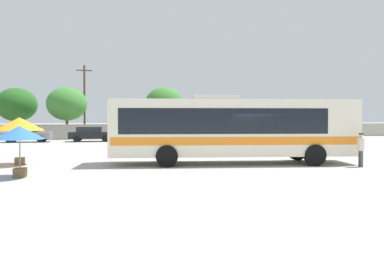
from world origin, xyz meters
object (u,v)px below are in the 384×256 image
object	(u,v)px
parked_car_leftmost_grey	(26,134)
roadside_tree_midleft	(67,104)
vendor_umbrella_secondary_blue	(20,134)
roadside_tree_left	(17,105)
attendant_by_bus_door	(361,148)
parked_car_second_black	(91,134)
utility_pole_near	(85,100)
coach_bus_cream_orange	(230,127)
roadside_tree_midright	(164,103)
vendor_umbrella_near_gate_orange	(19,125)

from	to	relation	value
parked_car_leftmost_grey	roadside_tree_midleft	distance (m)	7.79
parked_car_leftmost_grey	vendor_umbrella_secondary_blue	bearing A→B (deg)	-78.77
vendor_umbrella_secondary_blue	parked_car_leftmost_grey	world-z (taller)	vendor_umbrella_secondary_blue
roadside_tree_left	attendant_by_bus_door	bearing A→B (deg)	-55.17
parked_car_second_black	roadside_tree_midleft	size ratio (longest dim) A/B	0.75
attendant_by_bus_door	parked_car_second_black	size ratio (longest dim) A/B	0.36
utility_pole_near	roadside_tree_left	size ratio (longest dim) A/B	1.43
coach_bus_cream_orange	parked_car_second_black	world-z (taller)	coach_bus_cream_orange
parked_car_leftmost_grey	roadside_tree_midright	size ratio (longest dim) A/B	0.71
vendor_umbrella_secondary_blue	roadside_tree_midleft	xyz separation A→B (m)	(-1.48, 29.18, 2.27)
attendant_by_bus_door	vendor_umbrella_secondary_blue	xyz separation A→B (m)	(-14.97, 0.17, 0.77)
parked_car_second_black	utility_pole_near	distance (m)	8.22
parked_car_leftmost_grey	roadside_tree_midleft	bearing A→B (deg)	64.78
parked_car_second_black	parked_car_leftmost_grey	bearing A→B (deg)	176.91
roadside_tree_left	vendor_umbrella_secondary_blue	bearing A→B (deg)	-76.81
vendor_umbrella_near_gate_orange	roadside_tree_midright	distance (m)	29.23
parked_car_second_black	roadside_tree_midright	xyz separation A→B (m)	(8.55, 8.71, 3.49)
roadside_tree_midright	utility_pole_near	bearing A→B (deg)	-171.56
vendor_umbrella_near_gate_orange	vendor_umbrella_secondary_blue	distance (m)	4.26
parked_car_second_black	utility_pole_near	world-z (taller)	utility_pole_near
roadside_tree_midright	attendant_by_bus_door	bearing A→B (deg)	-81.17
coach_bus_cream_orange	parked_car_leftmost_grey	size ratio (longest dim) A/B	2.81
vendor_umbrella_secondary_blue	parked_car_second_black	distance (m)	22.48
roadside_tree_left	parked_car_leftmost_grey	bearing A→B (deg)	-72.23
coach_bus_cream_orange	attendant_by_bus_door	world-z (taller)	coach_bus_cream_orange
roadside_tree_midright	parked_car_second_black	bearing A→B (deg)	-134.48
utility_pole_near	roadside_tree_midleft	bearing A→B (deg)	-165.40
roadside_tree_left	roadside_tree_midleft	world-z (taller)	roadside_tree_left
coach_bus_cream_orange	roadside_tree_midleft	world-z (taller)	roadside_tree_midleft
parked_car_leftmost_grey	roadside_tree_midleft	size ratio (longest dim) A/B	0.75
utility_pole_near	roadside_tree_midleft	distance (m)	2.05
utility_pole_near	parked_car_leftmost_grey	bearing A→B (deg)	-125.53
roadside_tree_midleft	parked_car_second_black	bearing A→B (deg)	-65.86
parked_car_leftmost_grey	coach_bus_cream_orange	bearing A→B (deg)	-55.59
utility_pole_near	roadside_tree_midright	world-z (taller)	utility_pole_near
roadside_tree_left	roadside_tree_midright	xyz separation A→B (m)	(17.65, -1.07, 0.33)
coach_bus_cream_orange	utility_pole_near	xyz separation A→B (m)	(-8.93, 27.23, 2.59)
coach_bus_cream_orange	roadside_tree_left	size ratio (longest dim) A/B	2.10
parked_car_leftmost_grey	roadside_tree_left	size ratio (longest dim) A/B	0.75
parked_car_second_black	roadside_tree_left	world-z (taller)	roadside_tree_left
coach_bus_cream_orange	roadside_tree_midright	world-z (taller)	roadside_tree_midright
coach_bus_cream_orange	utility_pole_near	size ratio (longest dim) A/B	1.47
attendant_by_bus_door	roadside_tree_midleft	bearing A→B (deg)	119.26
roadside_tree_midleft	attendant_by_bus_door	bearing A→B (deg)	-60.74
vendor_umbrella_near_gate_orange	vendor_umbrella_secondary_blue	bearing A→B (deg)	-77.26
attendant_by_bus_door	roadside_tree_left	world-z (taller)	roadside_tree_left
vendor_umbrella_near_gate_orange	parked_car_second_black	distance (m)	18.47
vendor_umbrella_near_gate_orange	roadside_tree_left	world-z (taller)	roadside_tree_left
parked_car_leftmost_grey	parked_car_second_black	world-z (taller)	parked_car_leftmost_grey
attendant_by_bus_door	parked_car_leftmost_grey	size ratio (longest dim) A/B	0.36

